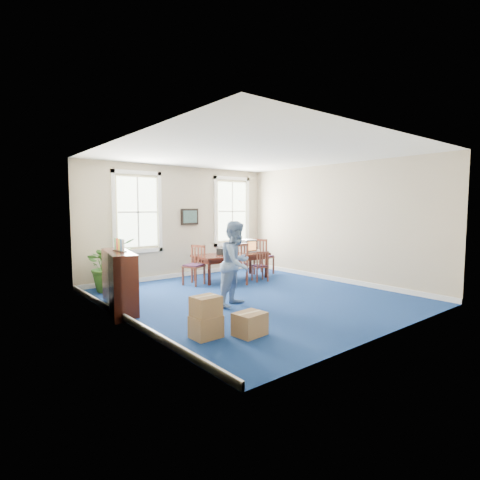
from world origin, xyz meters
TOP-DOWN VIEW (x-y plane):
  - floor at (0.00, 0.00)m, footprint 6.50×6.50m
  - ceiling at (0.00, 0.00)m, footprint 6.50×6.50m
  - wall_back at (0.00, 3.25)m, footprint 6.50×0.00m
  - wall_front at (0.00, -3.25)m, footprint 6.50×0.00m
  - wall_left at (-3.00, 0.00)m, footprint 0.00×6.50m
  - wall_right at (3.00, 0.00)m, footprint 0.00×6.50m
  - baseboard_back at (0.00, 3.22)m, footprint 6.00×0.04m
  - baseboard_left at (-2.97, 0.00)m, footprint 0.04×6.50m
  - baseboard_right at (2.97, 0.00)m, footprint 0.04×6.50m
  - window_left at (-1.30, 3.23)m, footprint 1.40×0.12m
  - window_right at (1.90, 3.23)m, footprint 1.40×0.12m
  - wall_picture at (0.30, 3.20)m, footprint 0.58×0.06m
  - conference_table at (0.91, 1.99)m, footprint 2.17×1.08m
  - crt_tv at (1.54, 2.03)m, footprint 0.42×0.45m
  - game_console at (1.82, 1.99)m, footprint 0.17×0.21m
  - equipment_bag at (0.67, 2.03)m, footprint 0.39×0.30m
  - chair_near_left at (0.48, 1.27)m, footprint 0.52×0.52m
  - chair_near_right at (1.34, 1.27)m, footprint 0.47×0.47m
  - chair_end_left at (-0.34, 1.99)m, footprint 0.61×0.61m
  - chair_end_right at (2.16, 1.99)m, footprint 0.61×0.61m
  - man at (-0.74, -0.32)m, footprint 1.04×0.93m
  - credenza at (-2.75, 0.88)m, footprint 0.75×1.61m
  - brochure_rack at (-2.73, 0.88)m, footprint 0.26×0.62m
  - potted_plant at (-2.31, 2.66)m, footprint 1.37×1.26m
  - cardboard_boxes at (-2.15, -1.46)m, footprint 1.34×1.34m

SIDE VIEW (x-z plane):
  - floor at x=0.00m, z-range 0.00..0.00m
  - baseboard_back at x=0.00m, z-range 0.00..0.12m
  - baseboard_left at x=-2.97m, z-range 0.00..0.12m
  - baseboard_right at x=2.97m, z-range 0.00..0.12m
  - cardboard_boxes at x=-2.15m, z-range 0.00..0.69m
  - conference_table at x=0.91m, z-range 0.00..0.72m
  - chair_near_right at x=1.34m, z-range 0.00..0.84m
  - chair_end_left at x=-0.34m, z-range 0.00..1.03m
  - chair_end_right at x=2.16m, z-range 0.00..1.09m
  - chair_near_left at x=0.48m, z-range 0.00..1.11m
  - credenza at x=-2.75m, z-range 0.00..1.22m
  - potted_plant at x=-2.31m, z-range 0.00..1.29m
  - game_console at x=1.82m, z-range 0.72..0.77m
  - equipment_bag at x=0.67m, z-range 0.72..0.90m
  - man at x=-0.74m, z-range 0.00..1.75m
  - crt_tv at x=1.54m, z-range 0.72..1.09m
  - brochure_rack at x=-2.73m, z-range 1.22..1.49m
  - wall_back at x=0.00m, z-range -1.65..4.85m
  - wall_front at x=0.00m, z-range -1.65..4.85m
  - wall_left at x=-3.00m, z-range -1.65..4.85m
  - wall_right at x=3.00m, z-range -1.65..4.85m
  - wall_picture at x=0.30m, z-range 1.51..1.99m
  - window_left at x=-1.30m, z-range 0.80..3.00m
  - window_right at x=1.90m, z-range 0.80..3.00m
  - ceiling at x=0.00m, z-range 3.20..3.20m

